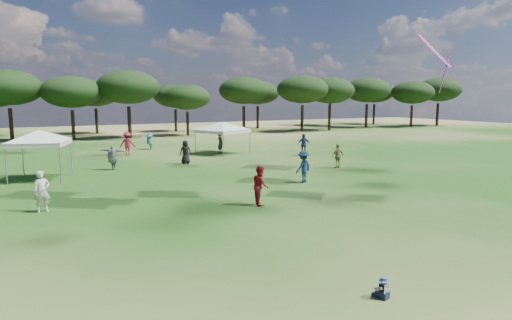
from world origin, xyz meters
The scene contains 5 objects.
tree_line centered at (2.39, 47.41, 5.42)m, with size 108.78×17.63×7.77m.
tent_left centered at (-6.21, 21.15, 2.62)m, with size 5.44×5.44×3.04m.
tent_right centered at (7.14, 26.77, 2.45)m, with size 6.17×6.17×2.87m.
toddler centered at (0.23, 1.64, 0.22)m, with size 0.36×0.39×0.49m.
festival_crowd centered at (-2.54, 22.06, 0.85)m, with size 29.90×23.49×1.86m.
Camera 1 is at (-6.53, -5.08, 4.47)m, focal length 30.00 mm.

